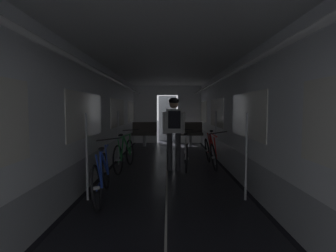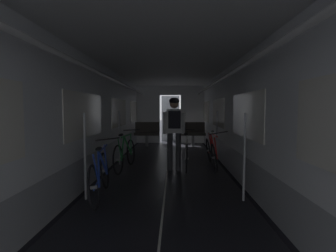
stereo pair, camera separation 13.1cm
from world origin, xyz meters
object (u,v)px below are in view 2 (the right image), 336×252
Objects in this scene: bench_seat_far_left at (147,132)px; bench_seat_far_right at (193,132)px; bicycle_blue at (100,175)px; bicycle_white_in_aisle at (187,153)px; person_cyclist_aisle at (174,126)px; bicycle_red at (211,152)px; bicycle_green at (125,154)px.

bench_seat_far_left is 1.00× the size of bench_seat_far_right.
bench_seat_far_right is 6.23m from bicycle_blue.
bench_seat_far_left is 0.58× the size of bicycle_white_in_aisle.
bicycle_white_in_aisle is at bearing 40.97° from person_cyclist_aisle.
bicycle_red is 1.00× the size of bicycle_white_in_aisle.
bench_seat_far_left reaches higher than bicycle_white_in_aisle.
bicycle_blue is 1.00× the size of bicycle_green.
bicycle_white_in_aisle is (-0.64, -0.17, 0.00)m from bicycle_red.
bench_seat_far_left reaches higher than bicycle_blue.
bicycle_blue reaches higher than bicycle_green.
bicycle_red reaches higher than bicycle_blue.
bench_seat_far_left is at bearing 88.55° from bicycle_blue.
bicycle_red is 0.66m from bicycle_white_in_aisle.
bicycle_red is (2.01, -3.58, -0.19)m from bench_seat_far_left.
bicycle_blue is 1.99m from bicycle_green.
bench_seat_far_right is at bearing 71.74° from bicycle_blue.
bench_seat_far_right is 0.58× the size of bicycle_white_in_aisle.
person_cyclist_aisle is (1.22, 1.90, 0.69)m from bicycle_blue.
bicycle_white_in_aisle is (0.31, 0.27, -0.69)m from person_cyclist_aisle.
bicycle_green is 1.37m from person_cyclist_aisle.
bicycle_blue is at bearing -90.84° from bicycle_green.
bicycle_green is at bearing -91.76° from bench_seat_far_left.
person_cyclist_aisle is at bearing -75.13° from bench_seat_far_left.
bench_seat_far_right reaches higher than bicycle_blue.
bicycle_white_in_aisle is at bearing 54.85° from bicycle_blue.
bench_seat_far_left is 4.18m from person_cyclist_aisle.
bicycle_green is 1.00× the size of bicycle_white_in_aisle.
bicycle_white_in_aisle is at bearing 6.51° from bicycle_green.
person_cyclist_aisle is 0.80m from bicycle_white_in_aisle.
bicycle_green is (-0.12, -3.92, -0.18)m from bench_seat_far_left.
person_cyclist_aisle is (-0.94, -0.44, 0.69)m from bicycle_red.
bicycle_green is 1.50m from bicycle_white_in_aisle.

